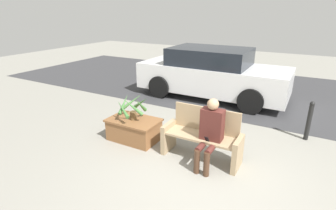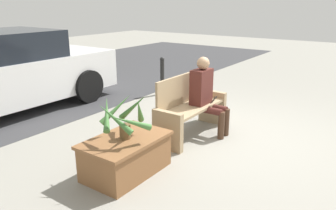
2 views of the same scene
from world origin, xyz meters
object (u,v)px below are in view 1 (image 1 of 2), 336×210
potted_plant (132,106)px  bollard_post (309,120)px  person_seated (210,130)px  parked_car (212,73)px  bench (202,136)px  planter_box (134,129)px

potted_plant → bollard_post: 3.76m
person_seated → parked_car: size_ratio=0.27×
bench → parked_car: size_ratio=0.32×
potted_plant → bollard_post: (3.27, 1.82, -0.31)m
planter_box → person_seated: bearing=-4.7°
bollard_post → potted_plant: bearing=-150.9°
bollard_post → parked_car: bearing=147.6°
planter_box → potted_plant: 0.51m
bench → planter_box: 1.57m
person_seated → potted_plant: (-1.77, 0.14, 0.07)m
person_seated → planter_box: bearing=175.3°
potted_plant → planter_box: bearing=17.1°
bench → bollard_post: (1.71, 1.78, 0.02)m
person_seated → planter_box: (-1.76, 0.14, -0.44)m
bench → parked_car: (-1.16, 3.60, 0.33)m
person_seated → planter_box: person_seated is taller
planter_box → parked_car: (0.39, 3.63, 0.52)m
person_seated → parked_car: parked_car is taller
potted_plant → bench: bearing=1.4°
parked_car → bollard_post: (2.87, -1.82, -0.31)m
person_seated → planter_box: size_ratio=1.15×
bench → potted_plant: potted_plant is taller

